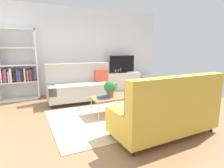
# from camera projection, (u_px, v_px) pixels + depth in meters

# --- Properties ---
(ground_plane) EXTENTS (7.68, 7.68, 0.00)m
(ground_plane) POSITION_uv_depth(u_px,v_px,m) (112.00, 116.00, 4.26)
(ground_plane) COLOR #936B47
(wall_far) EXTENTS (6.40, 0.12, 2.90)m
(wall_far) POSITION_uv_depth(u_px,v_px,m) (77.00, 51.00, 6.47)
(wall_far) COLOR silver
(wall_far) RESTS_ON ground_plane
(area_rug) EXTENTS (2.90, 2.20, 0.01)m
(area_rug) POSITION_uv_depth(u_px,v_px,m) (117.00, 116.00, 4.24)
(area_rug) COLOR beige
(area_rug) RESTS_ON ground_plane
(couch_beige) EXTENTS (1.93, 0.91, 1.10)m
(couch_beige) POSITION_uv_depth(u_px,v_px,m) (81.00, 86.00, 5.45)
(couch_beige) COLOR #B2ADA3
(couch_beige) RESTS_ON ground_plane
(couch_green) EXTENTS (1.92, 0.89, 1.10)m
(couch_green) POSITION_uv_depth(u_px,v_px,m) (166.00, 112.00, 3.22)
(couch_green) COLOR gold
(couch_green) RESTS_ON ground_plane
(coffee_table) EXTENTS (1.10, 0.56, 0.42)m
(coffee_table) POSITION_uv_depth(u_px,v_px,m) (115.00, 98.00, 4.36)
(coffee_table) COLOR #9E7042
(coffee_table) RESTS_ON ground_plane
(tv_console) EXTENTS (1.40, 0.44, 0.64)m
(tv_console) POSITION_uv_depth(u_px,v_px,m) (122.00, 81.00, 7.06)
(tv_console) COLOR silver
(tv_console) RESTS_ON ground_plane
(tv) EXTENTS (1.00, 0.20, 0.64)m
(tv) POSITION_uv_depth(u_px,v_px,m) (122.00, 64.00, 6.92)
(tv) COLOR black
(tv) RESTS_ON tv_console
(bookshelf) EXTENTS (1.10, 0.36, 2.10)m
(bookshelf) POSITION_uv_depth(u_px,v_px,m) (17.00, 68.00, 5.45)
(bookshelf) COLOR white
(bookshelf) RESTS_ON ground_plane
(storage_trunk) EXTENTS (0.52, 0.40, 0.44)m
(storage_trunk) POSITION_uv_depth(u_px,v_px,m) (147.00, 82.00, 7.46)
(storage_trunk) COLOR #4C5666
(storage_trunk) RESTS_ON ground_plane
(potted_plant) EXTENTS (0.28, 0.28, 0.38)m
(potted_plant) POSITION_uv_depth(u_px,v_px,m) (110.00, 88.00, 4.25)
(potted_plant) COLOR brown
(potted_plant) RESTS_ON coffee_table
(table_book_0) EXTENTS (0.26, 0.21, 0.04)m
(table_book_0) POSITION_uv_depth(u_px,v_px,m) (103.00, 97.00, 4.25)
(table_book_0) COLOR #3359B2
(table_book_0) RESTS_ON coffee_table
(vase_0) EXTENTS (0.09, 0.09, 0.17)m
(vase_0) POSITION_uv_depth(u_px,v_px,m) (107.00, 71.00, 6.78)
(vase_0) COLOR #4C72B2
(vase_0) RESTS_ON tv_console
(vase_1) EXTENTS (0.09, 0.09, 0.20)m
(vase_1) POSITION_uv_depth(u_px,v_px,m) (111.00, 71.00, 6.84)
(vase_1) COLOR #4C72B2
(vase_1) RESTS_ON tv_console
(bottle_0) EXTENTS (0.06, 0.06, 0.14)m
(bottle_0) POSITION_uv_depth(u_px,v_px,m) (116.00, 71.00, 6.83)
(bottle_0) COLOR #3F8C4C
(bottle_0) RESTS_ON tv_console
(bottle_1) EXTENTS (0.05, 0.05, 0.15)m
(bottle_1) POSITION_uv_depth(u_px,v_px,m) (118.00, 71.00, 6.87)
(bottle_1) COLOR purple
(bottle_1) RESTS_ON tv_console
(bottle_2) EXTENTS (0.05, 0.05, 0.20)m
(bottle_2) POSITION_uv_depth(u_px,v_px,m) (120.00, 70.00, 6.91)
(bottle_2) COLOR red
(bottle_2) RESTS_ON tv_console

